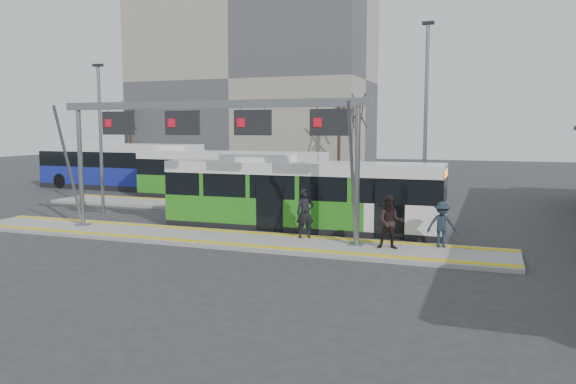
{
  "coord_description": "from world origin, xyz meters",
  "views": [
    {
      "loc": [
        9.97,
        -19.03,
        4.3
      ],
      "look_at": [
        1.92,
        3.0,
        1.62
      ],
      "focal_mm": 35.0,
      "sensor_mm": 36.0,
      "label": 1
    }
  ],
  "objects_px": {
    "passenger_b": "(391,222)",
    "passenger_c": "(442,224)",
    "gantry": "(208,128)",
    "hero_bus": "(301,196)",
    "passenger_a": "(305,213)"
  },
  "relations": [
    {
      "from": "passenger_b",
      "to": "passenger_c",
      "type": "relative_size",
      "value": 1.15
    },
    {
      "from": "gantry",
      "to": "passenger_b",
      "type": "distance_m",
      "value": 7.8
    },
    {
      "from": "hero_bus",
      "to": "passenger_a",
      "type": "bearing_deg",
      "value": -67.88
    },
    {
      "from": "gantry",
      "to": "passenger_b",
      "type": "xyz_separation_m",
      "value": [
        7.09,
        -0.18,
        -3.23
      ]
    },
    {
      "from": "gantry",
      "to": "passenger_c",
      "type": "height_order",
      "value": "gantry"
    },
    {
      "from": "hero_bus",
      "to": "passenger_b",
      "type": "xyz_separation_m",
      "value": [
        4.28,
        -2.97,
        -0.39
      ]
    },
    {
      "from": "passenger_b",
      "to": "passenger_c",
      "type": "bearing_deg",
      "value": 15.94
    },
    {
      "from": "gantry",
      "to": "passenger_a",
      "type": "distance_m",
      "value": 4.96
    },
    {
      "from": "gantry",
      "to": "hero_bus",
      "type": "relative_size",
      "value": 1.12
    },
    {
      "from": "passenger_a",
      "to": "gantry",
      "type": "bearing_deg",
      "value": 158.81
    },
    {
      "from": "passenger_b",
      "to": "hero_bus",
      "type": "bearing_deg",
      "value": 133.39
    },
    {
      "from": "passenger_a",
      "to": "passenger_b",
      "type": "height_order",
      "value": "passenger_a"
    },
    {
      "from": "passenger_c",
      "to": "passenger_b",
      "type": "bearing_deg",
      "value": -169.7
    },
    {
      "from": "hero_bus",
      "to": "passenger_c",
      "type": "height_order",
      "value": "hero_bus"
    },
    {
      "from": "gantry",
      "to": "passenger_a",
      "type": "bearing_deg",
      "value": 10.49
    }
  ]
}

